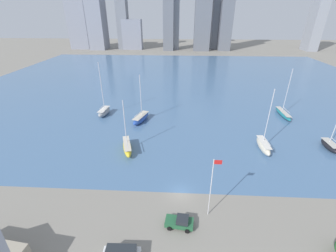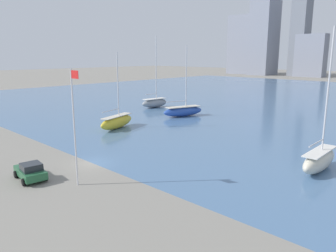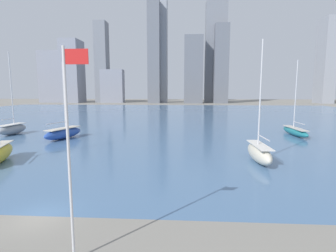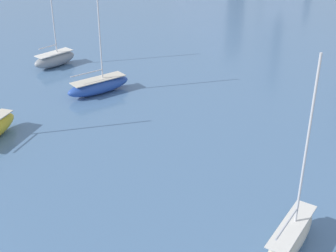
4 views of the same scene
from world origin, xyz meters
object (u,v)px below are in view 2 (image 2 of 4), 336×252
(sailboat_gray, at_px, (155,102))
(parked_pickup_green, at_px, (31,171))
(sailboat_yellow, at_px, (117,121))
(flag_pole, at_px, (74,124))
(sailboat_cream, at_px, (319,159))
(sailboat_blue, at_px, (183,111))

(sailboat_gray, relative_size, parked_pickup_green, 3.65)
(sailboat_gray, height_order, sailboat_yellow, sailboat_gray)
(sailboat_gray, bearing_deg, parked_pickup_green, -51.54)
(flag_pole, height_order, sailboat_cream, sailboat_cream)
(flag_pole, height_order, sailboat_gray, sailboat_gray)
(flag_pole, xyz_separation_m, sailboat_blue, (-16.19, 33.17, -4.76))
(flag_pole, relative_size, sailboat_cream, 0.73)
(flag_pole, xyz_separation_m, parked_pickup_green, (-4.51, -2.43, -4.99))
(flag_pole, height_order, parked_pickup_green, flag_pole)
(sailboat_blue, bearing_deg, flag_pole, -46.06)
(parked_pickup_green, bearing_deg, sailboat_blue, -155.02)
(flag_pole, distance_m, parked_pickup_green, 7.15)
(sailboat_gray, distance_m, parked_pickup_green, 46.13)
(sailboat_yellow, xyz_separation_m, sailboat_blue, (0.62, 15.79, -0.08))
(sailboat_gray, height_order, sailboat_blue, sailboat_gray)
(sailboat_cream, relative_size, sailboat_gray, 0.91)
(sailboat_cream, height_order, parked_pickup_green, sailboat_cream)
(sailboat_gray, relative_size, sailboat_yellow, 1.31)
(flag_pole, distance_m, sailboat_blue, 37.21)
(sailboat_blue, distance_m, parked_pickup_green, 37.47)
(sailboat_cream, xyz_separation_m, sailboat_gray, (-43.01, 17.51, -0.04))
(sailboat_gray, relative_size, sailboat_blue, 1.18)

